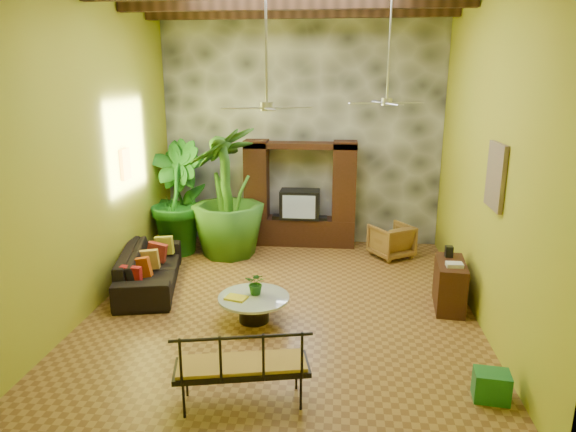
# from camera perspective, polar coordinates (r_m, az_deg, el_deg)

# --- Properties ---
(ground) EXTENTS (7.00, 7.00, 0.00)m
(ground) POSITION_cam_1_polar(r_m,az_deg,el_deg) (8.55, -0.40, -9.71)
(ground) COLOR brown
(ground) RESTS_ON ground
(back_wall) EXTENTS (6.00, 0.02, 5.00)m
(back_wall) POSITION_cam_1_polar(r_m,az_deg,el_deg) (11.30, 1.53, 9.60)
(back_wall) COLOR gold
(back_wall) RESTS_ON ground
(left_wall) EXTENTS (0.02, 7.00, 5.00)m
(left_wall) POSITION_cam_1_polar(r_m,az_deg,el_deg) (8.69, -20.66, 6.95)
(left_wall) COLOR gold
(left_wall) RESTS_ON ground
(right_wall) EXTENTS (0.02, 7.00, 5.00)m
(right_wall) POSITION_cam_1_polar(r_m,az_deg,el_deg) (8.08, 21.36, 6.32)
(right_wall) COLOR gold
(right_wall) RESTS_ON ground
(stone_accent_wall) EXTENTS (5.98, 0.10, 4.98)m
(stone_accent_wall) POSITION_cam_1_polar(r_m,az_deg,el_deg) (11.24, 1.51, 9.58)
(stone_accent_wall) COLOR #3C3F44
(stone_accent_wall) RESTS_ON ground
(entertainment_center) EXTENTS (2.40, 0.55, 2.30)m
(entertainment_center) POSITION_cam_1_polar(r_m,az_deg,el_deg) (11.20, 1.34, 1.58)
(entertainment_center) COLOR black
(entertainment_center) RESTS_ON ground
(ceiling_fan_front) EXTENTS (1.28, 1.28, 1.86)m
(ceiling_fan_front) POSITION_cam_1_polar(r_m,az_deg,el_deg) (7.39, -2.39, 13.63)
(ceiling_fan_front) COLOR #ACACB0
(ceiling_fan_front) RESTS_ON ceiling
(ceiling_fan_back) EXTENTS (1.28, 1.28, 1.86)m
(ceiling_fan_back) POSITION_cam_1_polar(r_m,az_deg,el_deg) (8.94, 10.98, 13.65)
(ceiling_fan_back) COLOR #ACACB0
(ceiling_fan_back) RESTS_ON ceiling
(wall_art_mask) EXTENTS (0.06, 0.32, 0.55)m
(wall_art_mask) POSITION_cam_1_polar(r_m,az_deg,el_deg) (9.63, -17.63, 5.51)
(wall_art_mask) COLOR yellow
(wall_art_mask) RESTS_ON left_wall
(wall_art_painting) EXTENTS (0.06, 0.70, 0.90)m
(wall_art_painting) POSITION_cam_1_polar(r_m,az_deg,el_deg) (7.53, 22.09, 4.12)
(wall_art_painting) COLOR #214F7C
(wall_art_painting) RESTS_ON right_wall
(sofa) EXTENTS (1.42, 2.49, 0.68)m
(sofa) POSITION_cam_1_polar(r_m,az_deg,el_deg) (9.42, -15.12, -5.59)
(sofa) COLOR black
(sofa) RESTS_ON ground
(wicker_armchair) EXTENTS (1.03, 1.03, 0.69)m
(wicker_armchair) POSITION_cam_1_polar(r_m,az_deg,el_deg) (10.77, 11.41, -2.71)
(wicker_armchair) COLOR olive
(wicker_armchair) RESTS_ON ground
(tall_plant_a) EXTENTS (1.45, 1.28, 2.30)m
(tall_plant_a) POSITION_cam_1_polar(r_m,az_deg,el_deg) (11.16, -12.01, 2.17)
(tall_plant_a) COLOR #195616
(tall_plant_a) RESTS_ON ground
(tall_plant_b) EXTENTS (1.50, 1.61, 2.35)m
(tall_plant_b) POSITION_cam_1_polar(r_m,az_deg,el_deg) (10.93, -12.44, 2.00)
(tall_plant_b) COLOR #185C19
(tall_plant_b) RESTS_ON ground
(tall_plant_c) EXTENTS (1.96, 1.96, 2.67)m
(tall_plant_c) POSITION_cam_1_polar(r_m,az_deg,el_deg) (10.50, -6.74, 2.63)
(tall_plant_c) COLOR #2C641A
(tall_plant_c) RESTS_ON ground
(coffee_table) EXTENTS (1.08, 1.08, 0.40)m
(coffee_table) POSITION_cam_1_polar(r_m,az_deg,el_deg) (7.91, -3.81, -9.86)
(coffee_table) COLOR black
(coffee_table) RESTS_ON ground
(centerpiece_plant) EXTENTS (0.35, 0.32, 0.36)m
(centerpiece_plant) POSITION_cam_1_polar(r_m,az_deg,el_deg) (7.86, -3.53, -7.46)
(centerpiece_plant) COLOR #215C18
(centerpiece_plant) RESTS_ON coffee_table
(yellow_tray) EXTENTS (0.36, 0.29, 0.03)m
(yellow_tray) POSITION_cam_1_polar(r_m,az_deg,el_deg) (7.78, -5.78, -9.05)
(yellow_tray) COLOR yellow
(yellow_tray) RESTS_ON coffee_table
(iron_bench) EXTENTS (1.58, 0.86, 0.57)m
(iron_bench) POSITION_cam_1_polar(r_m,az_deg,el_deg) (5.92, -5.29, -16.07)
(iron_bench) COLOR black
(iron_bench) RESTS_ON ground
(side_console) EXTENTS (0.52, 1.00, 0.77)m
(side_console) POSITION_cam_1_polar(r_m,az_deg,el_deg) (8.68, 17.52, -7.29)
(side_console) COLOR #382112
(side_console) RESTS_ON ground
(green_bin) EXTENTS (0.43, 0.34, 0.35)m
(green_bin) POSITION_cam_1_polar(r_m,az_deg,el_deg) (6.63, 21.66, -17.13)
(green_bin) COLOR #217D3F
(green_bin) RESTS_ON ground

